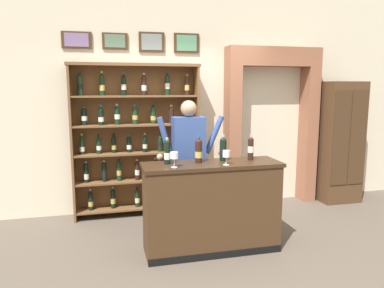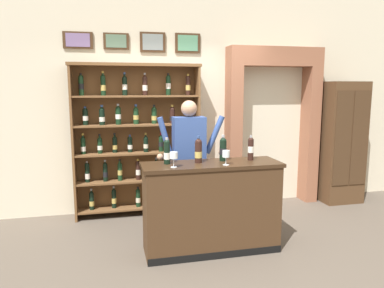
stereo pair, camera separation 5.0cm
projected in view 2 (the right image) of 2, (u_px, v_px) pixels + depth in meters
The scene contains 13 objects.
ground_plane at pixel (203, 251), 4.13m from camera, with size 14.00×14.00×0.02m, color brown.
back_wall at pixel (175, 99), 5.49m from camera, with size 12.00×0.19×3.30m.
wine_shelf at pixel (137, 136), 5.18m from camera, with size 1.80×0.30×2.15m.
archway_doorway at pixel (270, 117), 5.74m from camera, with size 1.49×0.45×2.43m.
side_cabinet at pixel (342, 143), 5.79m from camera, with size 0.62×0.45×1.92m.
tasting_counter at pixel (211, 207), 4.07m from camera, with size 1.54×0.49×1.01m.
shopkeeper at pixel (189, 153), 4.51m from camera, with size 0.87×0.22×1.67m.
tasting_bottle_vin_santo at pixel (167, 152), 3.92m from camera, with size 0.07×0.07×0.29m.
tasting_bottle_rosso at pixel (198, 151), 3.99m from camera, with size 0.08×0.08×0.30m.
tasting_bottle_chianti at pixel (223, 149), 4.08m from camera, with size 0.08×0.08×0.30m.
tasting_bottle_prosecco at pixel (251, 148), 4.13m from camera, with size 0.07×0.07×0.29m.
wine_glass_center at pixel (226, 154), 3.87m from camera, with size 0.08×0.08×0.16m.
wine_glass_spare at pixel (174, 156), 3.75m from camera, with size 0.08×0.08×0.16m.
Camera 2 is at (-1.01, -3.76, 1.84)m, focal length 34.11 mm.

